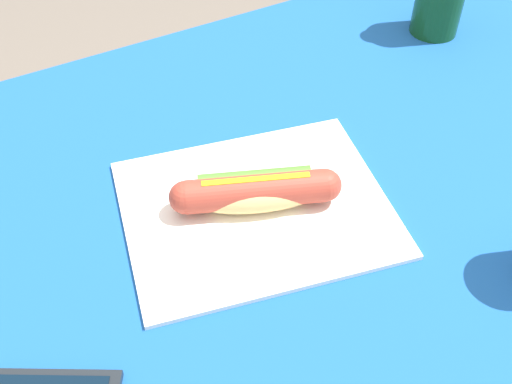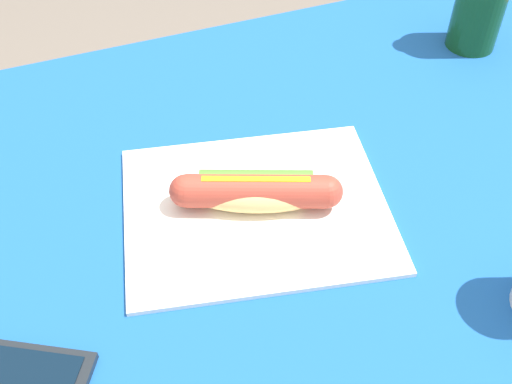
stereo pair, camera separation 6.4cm
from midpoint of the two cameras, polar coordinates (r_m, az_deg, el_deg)
The scene contains 4 objects.
dining_table at distance 0.86m, azimuth 5.02°, elevation -6.68°, with size 1.15×0.77×0.75m.
paper_wrapper at distance 0.72m, azimuth 2.56°, elevation -1.63°, with size 0.30×0.25×0.01m, color white.
hot_dog at distance 0.70m, azimuth 2.63°, elevation -0.07°, with size 0.19×0.10×0.05m.
cell_phone at distance 0.62m, azimuth -18.03°, elevation -16.20°, with size 0.14×0.12×0.01m.
Camera 2 is at (-0.23, -0.47, 1.29)m, focal length 43.50 mm.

